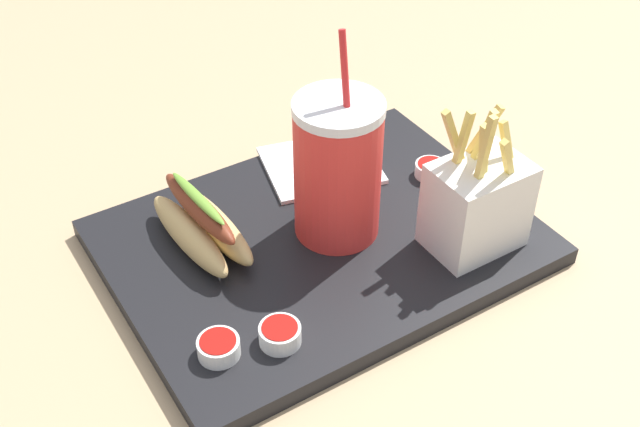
{
  "coord_description": "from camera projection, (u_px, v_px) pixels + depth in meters",
  "views": [
    {
      "loc": [
        -0.35,
        -0.55,
        0.59
      ],
      "look_at": [
        0.0,
        0.0,
        0.05
      ],
      "focal_mm": 44.87,
      "sensor_mm": 36.0,
      "label": 1
    }
  ],
  "objects": [
    {
      "name": "ketchup_cup_2",
      "position": [
        219.0,
        347.0,
        0.73
      ],
      "size": [
        0.04,
        0.04,
        0.02
      ],
      "color": "white",
      "rests_on": "food_tray"
    },
    {
      "name": "fries_basket",
      "position": [
        477.0,
        203.0,
        0.82
      ],
      "size": [
        0.1,
        0.07,
        0.17
      ],
      "color": "white",
      "rests_on": "food_tray"
    },
    {
      "name": "hot_dog_1",
      "position": [
        201.0,
        225.0,
        0.84
      ],
      "size": [
        0.07,
        0.15,
        0.07
      ],
      "color": "tan",
      "rests_on": "food_tray"
    },
    {
      "name": "soda_cup",
      "position": [
        337.0,
        169.0,
        0.82
      ],
      "size": [
        0.09,
        0.09,
        0.23
      ],
      "color": "red",
      "rests_on": "food_tray"
    },
    {
      "name": "ketchup_cup_3",
      "position": [
        280.0,
        334.0,
        0.74
      ],
      "size": [
        0.04,
        0.04,
        0.02
      ],
      "color": "white",
      "rests_on": "food_tray"
    },
    {
      "name": "ground_plane",
      "position": [
        320.0,
        255.0,
        0.88
      ],
      "size": [
        2.4,
        2.4,
        0.02
      ],
      "primitive_type": "cube",
      "color": "tan"
    },
    {
      "name": "ketchup_cup_1",
      "position": [
        431.0,
        169.0,
        0.94
      ],
      "size": [
        0.04,
        0.04,
        0.02
      ],
      "color": "white",
      "rests_on": "food_tray"
    },
    {
      "name": "napkin_stack",
      "position": [
        321.0,
        165.0,
        0.96
      ],
      "size": [
        0.15,
        0.14,
        0.01
      ],
      "primitive_type": "cube",
      "rotation": [
        0.0,
        0.0,
        -0.24
      ],
      "color": "white",
      "rests_on": "food_tray"
    },
    {
      "name": "food_tray",
      "position": [
        320.0,
        242.0,
        0.87
      ],
      "size": [
        0.44,
        0.33,
        0.02
      ],
      "primitive_type": "cube",
      "color": "black",
      "rests_on": "ground_plane"
    }
  ]
}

